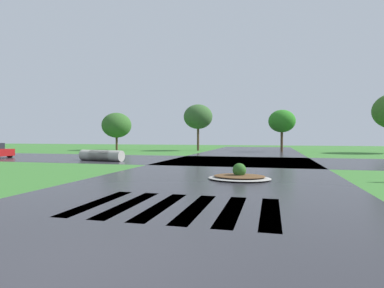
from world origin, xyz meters
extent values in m
cube|color=#38722D|center=(0.00, 0.00, -0.05)|extent=(120.00, 120.00, 0.10)
cube|color=#2B2B30|center=(0.00, 10.00, 0.00)|extent=(10.49, 80.00, 0.01)
cube|color=#2B2B30|center=(0.00, 19.34, 0.00)|extent=(90.00, 9.44, 0.01)
cube|color=white|center=(-2.25, 4.06, 0.00)|extent=(0.45, 3.30, 0.01)
cube|color=white|center=(-1.35, 4.06, 0.00)|extent=(0.45, 3.30, 0.01)
cube|color=white|center=(-0.45, 4.06, 0.00)|extent=(0.45, 3.30, 0.01)
cube|color=white|center=(0.45, 4.06, 0.00)|extent=(0.45, 3.30, 0.01)
cube|color=white|center=(1.35, 4.06, 0.00)|extent=(0.45, 3.30, 0.01)
cube|color=white|center=(2.25, 4.06, 0.00)|extent=(0.45, 3.30, 0.01)
ellipsoid|color=#9E9B93|center=(0.99, 9.48, 0.06)|extent=(2.58, 2.04, 0.12)
ellipsoid|color=brown|center=(0.99, 9.48, 0.15)|extent=(2.11, 1.67, 0.10)
sphere|color=#2D6023|center=(0.99, 9.48, 0.40)|extent=(0.56, 0.56, 0.56)
cylinder|color=black|center=(-19.20, 18.41, 0.32)|extent=(0.66, 0.29, 0.64)
cylinder|color=#9E9B93|center=(-10.57, 17.08, 0.39)|extent=(1.90, 1.10, 0.79)
cylinder|color=#9E9B93|center=(-9.68, 16.91, 0.39)|extent=(1.90, 1.10, 0.79)
cylinder|color=#9E9B93|center=(-8.79, 16.75, 0.39)|extent=(1.90, 1.10, 0.79)
cylinder|color=#4C3823|center=(-17.11, 33.36, 0.95)|extent=(0.28, 0.28, 1.89)
ellipsoid|color=#315F26|center=(-17.11, 33.36, 3.21)|extent=(3.78, 3.78, 3.21)
cylinder|color=#4C3823|center=(-6.62, 34.63, 1.49)|extent=(0.28, 0.28, 2.97)
ellipsoid|color=#355D2B|center=(-6.62, 34.63, 4.23)|extent=(3.59, 3.59, 3.05)
cylinder|color=#4C3823|center=(3.41, 33.94, 1.23)|extent=(0.28, 0.28, 2.47)
ellipsoid|color=#2B7821|center=(3.41, 33.94, 3.53)|extent=(3.04, 3.04, 2.59)
camera|label=1|loc=(2.27, -3.47, 1.78)|focal=29.38mm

